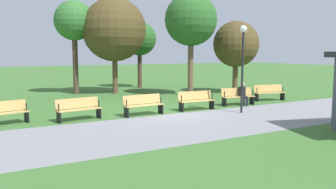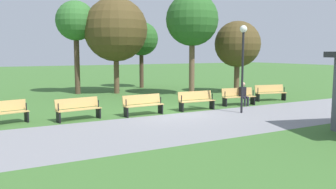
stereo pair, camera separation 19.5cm
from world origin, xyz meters
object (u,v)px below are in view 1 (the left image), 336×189
(bench_0, at_px, (269,92))
(tree_2, at_px, (236,44))
(bench_2, at_px, (196,100))
(bench_3, at_px, (143,104))
(bench_5, at_px, (3,113))
(bench_1, at_px, (238,96))
(tree_0, at_px, (191,20))
(bench_4, at_px, (79,109))
(tree_3, at_px, (114,30))
(tree_4, at_px, (139,39))
(lamp_post, at_px, (243,52))
(person_seated, at_px, (243,93))
(tree_1, at_px, (74,22))

(bench_0, xyz_separation_m, tree_2, (-0.80, -3.89, 2.78))
(bench_2, height_order, bench_3, same)
(bench_0, relative_size, bench_5, 1.00)
(bench_1, relative_size, tree_0, 0.29)
(bench_4, xyz_separation_m, tree_0, (-8.39, -4.61, 4.23))
(tree_2, distance_m, tree_3, 8.10)
(tree_4, distance_m, lamp_post, 12.67)
(tree_3, xyz_separation_m, lamp_post, (-2.23, 9.95, -1.46))
(tree_0, bearing_deg, tree_3, -42.92)
(lamp_post, bearing_deg, bench_3, -21.50)
(bench_0, distance_m, bench_5, 13.76)
(bench_0, xyz_separation_m, bench_4, (11.03, 0.48, 0.00))
(bench_4, height_order, tree_2, tree_2)
(bench_3, distance_m, person_seated, 5.74)
(bench_4, xyz_separation_m, lamp_post, (-6.91, 1.88, 2.26))
(tree_0, relative_size, tree_3, 1.01)
(bench_1, distance_m, tree_2, 6.27)
(bench_0, bearing_deg, tree_3, -37.49)
(bench_1, height_order, bench_2, same)
(tree_0, xyz_separation_m, tree_3, (3.72, -3.46, -0.51))
(bench_4, xyz_separation_m, tree_4, (-7.72, -10.73, 3.25))
(tree_4, relative_size, lamp_post, 1.29)
(bench_0, bearing_deg, bench_4, 15.10)
(bench_1, relative_size, lamp_post, 0.47)
(bench_2, distance_m, tree_1, 10.70)
(person_seated, bearing_deg, tree_1, -48.67)
(bench_1, relative_size, bench_5, 0.99)
(bench_0, bearing_deg, tree_0, -44.90)
(person_seated, relative_size, tree_3, 0.19)
(bench_2, xyz_separation_m, tree_1, (3.21, -9.30, 4.21))
(bench_0, height_order, bench_5, same)
(bench_5, bearing_deg, bench_2, 162.40)
(bench_1, height_order, tree_1, tree_1)
(tree_0, bearing_deg, tree_1, -36.23)
(bench_1, xyz_separation_m, bench_4, (8.30, 0.00, 0.00))
(person_seated, bearing_deg, bench_0, -157.93)
(tree_2, xyz_separation_m, lamp_post, (4.92, 6.25, -0.52))
(bench_4, bearing_deg, tree_2, -167.27)
(bench_2, relative_size, tree_2, 0.38)
(bench_5, bearing_deg, bench_3, 159.89)
(bench_2, xyz_separation_m, bench_5, (8.26, -0.73, 0.00))
(bench_0, bearing_deg, bench_2, 20.11)
(bench_3, bearing_deg, bench_4, -7.53)
(bench_5, distance_m, person_seated, 11.25)
(bench_2, height_order, tree_0, tree_0)
(bench_0, bearing_deg, tree_4, -59.54)
(bench_0, bearing_deg, bench_5, 12.59)
(person_seated, height_order, tree_2, tree_2)
(bench_2, relative_size, tree_3, 0.29)
(tree_2, height_order, tree_4, tree_4)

